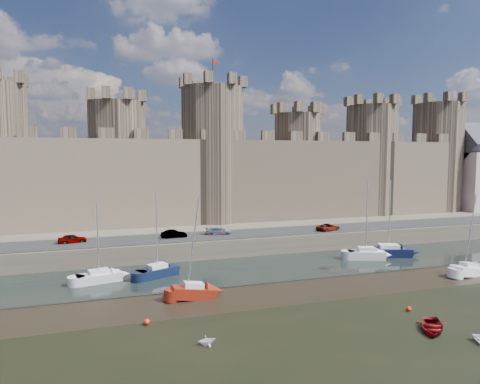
{
  "coord_description": "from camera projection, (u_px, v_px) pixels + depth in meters",
  "views": [
    {
      "loc": [
        -16.42,
        -24.41,
        13.99
      ],
      "look_at": [
        -1.48,
        22.0,
        9.76
      ],
      "focal_mm": 32.0,
      "sensor_mm": 36.0,
      "label": 1
    }
  ],
  "objects": [
    {
      "name": "buoy_3",
      "position": [
        409.0,
        309.0,
        38.32
      ],
      "size": [
        0.45,
        0.45,
        0.45
      ],
      "primitive_type": "sphere",
      "color": "red",
      "rests_on": "ground"
    },
    {
      "name": "ground",
      "position": [
        358.0,
        359.0,
        29.37
      ],
      "size": [
        160.0,
        160.0,
        0.0
      ],
      "primitive_type": "plane",
      "color": "black",
      "rests_on": "ground"
    },
    {
      "name": "sailboat_0",
      "position": [
        99.0,
        276.0,
        46.83
      ],
      "size": [
        5.05,
        2.87,
        8.9
      ],
      "rotation": [
        0.0,
        0.0,
        0.23
      ],
      "color": "silver",
      "rests_on": "ground"
    },
    {
      "name": "car_1",
      "position": [
        174.0,
        234.0,
        59.09
      ],
      "size": [
        3.58,
        1.36,
        1.16
      ],
      "primitive_type": "imported",
      "rotation": [
        0.0,
        0.0,
        1.61
      ],
      "color": "gray",
      "rests_on": "quay"
    },
    {
      "name": "sailboat_2",
      "position": [
        366.0,
        254.0,
        57.15
      ],
      "size": [
        5.16,
        3.39,
        10.37
      ],
      "rotation": [
        0.0,
        0.0,
        -0.35
      ],
      "color": "silver",
      "rests_on": "ground"
    },
    {
      "name": "sailboat_3",
      "position": [
        388.0,
        251.0,
        58.83
      ],
      "size": [
        6.42,
        4.19,
        10.5
      ],
      "rotation": [
        0.0,
        0.0,
        -0.34
      ],
      "color": "black",
      "rests_on": "ground"
    },
    {
      "name": "buoy_1",
      "position": [
        147.0,
        322.0,
        35.23
      ],
      "size": [
        0.51,
        0.51,
        0.51
      ],
      "primitive_type": "sphere",
      "color": "red",
      "rests_on": "ground"
    },
    {
      "name": "castle",
      "position": [
        198.0,
        168.0,
        73.69
      ],
      "size": [
        108.5,
        11.0,
        29.0
      ],
      "color": "#42382B",
      "rests_on": "quay"
    },
    {
      "name": "road",
      "position": [
        224.0,
        235.0,
        61.39
      ],
      "size": [
        160.0,
        7.0,
        0.1
      ],
      "primitive_type": "cube",
      "color": "black",
      "rests_on": "quay"
    },
    {
      "name": "sailboat_5",
      "position": [
        469.0,
        270.0,
        49.64
      ],
      "size": [
        4.62,
        2.26,
        9.58
      ],
      "rotation": [
        0.0,
        0.0,
        0.12
      ],
      "color": "white",
      "rests_on": "ground"
    },
    {
      "name": "car_0",
      "position": [
        72.0,
        239.0,
        55.64
      ],
      "size": [
        3.72,
        1.93,
        1.21
      ],
      "primitive_type": "imported",
      "rotation": [
        0.0,
        0.0,
        1.72
      ],
      "color": "gray",
      "rests_on": "quay"
    },
    {
      "name": "dinghy_4",
      "position": [
        432.0,
        328.0,
        33.85
      ],
      "size": [
        3.96,
        4.14,
        0.7
      ],
      "primitive_type": "imported",
      "rotation": [
        1.57,
        0.0,
        5.63
      ],
      "color": "maroon",
      "rests_on": "ground"
    },
    {
      "name": "sailboat_1",
      "position": [
        157.0,
        271.0,
        48.82
      ],
      "size": [
        5.11,
        3.69,
        9.56
      ],
      "rotation": [
        0.0,
        0.0,
        0.44
      ],
      "color": "black",
      "rests_on": "ground"
    },
    {
      "name": "car_2",
      "position": [
        219.0,
        231.0,
        61.49
      ],
      "size": [
        4.12,
        2.59,
        1.11
      ],
      "primitive_type": "imported",
      "rotation": [
        0.0,
        0.0,
        1.28
      ],
      "color": "gray",
      "rests_on": "quay"
    },
    {
      "name": "sailboat_4",
      "position": [
        194.0,
        291.0,
        41.75
      ],
      "size": [
        4.3,
        1.77,
        9.96
      ],
      "rotation": [
        0.0,
        0.0,
        0.03
      ],
      "color": "maroon",
      "rests_on": "ground"
    },
    {
      "name": "dinghy_3",
      "position": [
        207.0,
        340.0,
        31.51
      ],
      "size": [
        1.49,
        1.32,
        0.73
      ],
      "primitive_type": "imported",
      "rotation": [
        1.57,
        0.0,
        1.66
      ],
      "color": "white",
      "rests_on": "ground"
    },
    {
      "name": "quay",
      "position": [
        189.0,
        218.0,
        86.16
      ],
      "size": [
        160.0,
        60.0,
        2.5
      ],
      "primitive_type": "cube",
      "color": "#4C443A",
      "rests_on": "ground"
    },
    {
      "name": "water_channel",
      "position": [
        246.0,
        270.0,
        52.13
      ],
      "size": [
        160.0,
        12.0,
        0.08
      ],
      "primitive_type": "cube",
      "color": "black",
      "rests_on": "ground"
    },
    {
      "name": "car_3",
      "position": [
        328.0,
        227.0,
        64.79
      ],
      "size": [
        4.35,
        3.03,
        1.1
      ],
      "primitive_type": "imported",
      "rotation": [
        0.0,
        0.0,
        1.9
      ],
      "color": "gray",
      "rests_on": "quay"
    }
  ]
}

